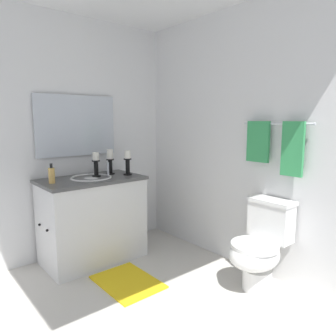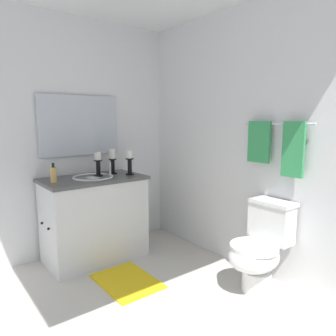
# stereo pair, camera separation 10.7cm
# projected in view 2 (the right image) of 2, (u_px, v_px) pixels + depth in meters

# --- Properties ---
(floor) EXTENTS (2.53, 2.43, 0.02)m
(floor) POSITION_uv_depth(u_px,v_px,m) (132.00, 305.00, 2.44)
(floor) COLOR beige
(floor) RESTS_ON ground
(wall_back) EXTENTS (2.53, 0.04, 2.45)m
(wall_back) POSITION_uv_depth(u_px,v_px,m) (239.00, 140.00, 2.99)
(wall_back) COLOR white
(wall_back) RESTS_ON ground
(wall_left) EXTENTS (0.04, 2.43, 2.45)m
(wall_left) POSITION_uv_depth(u_px,v_px,m) (65.00, 138.00, 3.24)
(wall_left) COLOR white
(wall_left) RESTS_ON ground
(vanity_cabinet) EXTENTS (0.58, 0.99, 0.85)m
(vanity_cabinet) POSITION_uv_depth(u_px,v_px,m) (95.00, 218.00, 3.20)
(vanity_cabinet) COLOR silver
(vanity_cabinet) RESTS_ON ground
(sink_basin) EXTENTS (0.40, 0.40, 0.24)m
(sink_basin) POSITION_uv_depth(u_px,v_px,m) (93.00, 181.00, 3.14)
(sink_basin) COLOR white
(sink_basin) RESTS_ON vanity_cabinet
(mirror) EXTENTS (0.02, 0.85, 0.62)m
(mirror) POSITION_uv_depth(u_px,v_px,m) (80.00, 126.00, 3.27)
(mirror) COLOR silver
(candle_holder_tall) EXTENTS (0.09, 0.09, 0.25)m
(candle_holder_tall) POSITION_uv_depth(u_px,v_px,m) (130.00, 162.00, 3.28)
(candle_holder_tall) COLOR black
(candle_holder_tall) RESTS_ON vanity_cabinet
(candle_holder_short) EXTENTS (0.09, 0.09, 0.26)m
(candle_holder_short) POSITION_uv_depth(u_px,v_px,m) (113.00, 161.00, 3.33)
(candle_holder_short) COLOR black
(candle_holder_short) RESTS_ON vanity_cabinet
(candle_holder_mid) EXTENTS (0.09, 0.09, 0.25)m
(candle_holder_mid) POSITION_uv_depth(u_px,v_px,m) (98.00, 164.00, 3.19)
(candle_holder_mid) COLOR black
(candle_holder_mid) RESTS_ON vanity_cabinet
(soap_bottle) EXTENTS (0.06, 0.06, 0.18)m
(soap_bottle) POSITION_uv_depth(u_px,v_px,m) (54.00, 174.00, 2.88)
(soap_bottle) COLOR #E5B259
(soap_bottle) RESTS_ON vanity_cabinet
(toilet) EXTENTS (0.39, 0.54, 0.75)m
(toilet) POSITION_uv_depth(u_px,v_px,m) (259.00, 249.00, 2.58)
(toilet) COLOR white
(toilet) RESTS_ON ground
(towel_bar) EXTENTS (0.65, 0.02, 0.02)m
(towel_bar) POSITION_uv_depth(u_px,v_px,m) (278.00, 124.00, 2.59)
(towel_bar) COLOR silver
(towel_near_vanity) EXTENTS (0.22, 0.03, 0.36)m
(towel_near_vanity) POSITION_uv_depth(u_px,v_px,m) (259.00, 142.00, 2.73)
(towel_near_vanity) COLOR #389E59
(towel_near_vanity) RESTS_ON towel_bar
(towel_center) EXTENTS (0.18, 0.03, 0.44)m
(towel_center) POSITION_uv_depth(u_px,v_px,m) (293.00, 149.00, 2.48)
(towel_center) COLOR #389E59
(towel_center) RESTS_ON towel_bar
(bath_mat) EXTENTS (0.60, 0.44, 0.02)m
(bath_mat) POSITION_uv_depth(u_px,v_px,m) (127.00, 281.00, 2.77)
(bath_mat) COLOR yellow
(bath_mat) RESTS_ON ground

